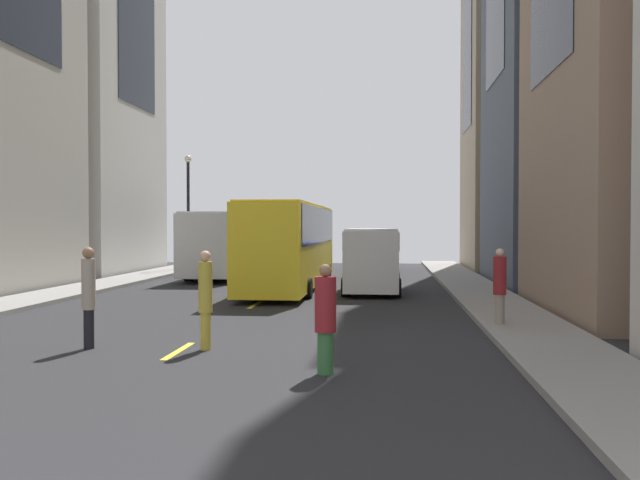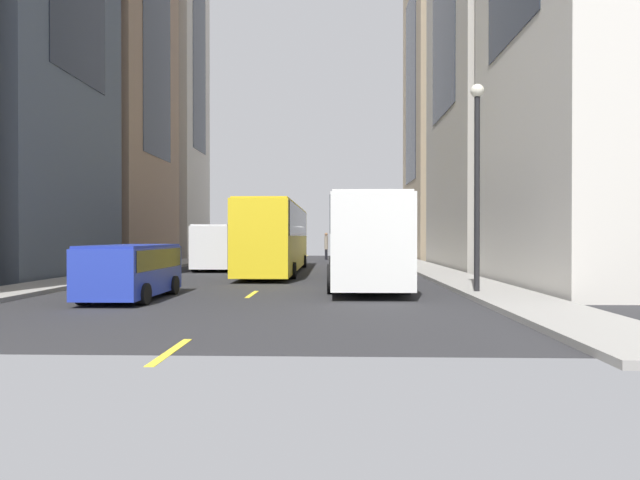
{
  "view_description": "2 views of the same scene",
  "coord_description": "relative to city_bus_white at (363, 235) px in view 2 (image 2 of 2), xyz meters",
  "views": [
    {
      "loc": [
        4.46,
        -26.64,
        2.72
      ],
      "look_at": [
        1.8,
        0.07,
        2.12
      ],
      "focal_mm": 37.74,
      "sensor_mm": 36.0,
      "label": 1
    },
    {
      "loc": [
        -2.75,
        29.41,
        1.94
      ],
      "look_at": [
        -1.92,
        0.46,
        1.73
      ],
      "focal_mm": 28.43,
      "sensor_mm": 36.0,
      "label": 2
    }
  ],
  "objects": [
    {
      "name": "lane_stripe_4",
      "position": [
        3.91,
        3.85,
        -2.0
      ],
      "size": [
        0.16,
        2.0,
        0.01
      ],
      "primitive_type": "cube",
      "color": "yellow",
      "rests_on": "ground"
    },
    {
      "name": "lane_stripe_1",
      "position": [
        3.91,
        -21.35,
        -2.0
      ],
      "size": [
        0.16,
        2.0,
        0.01
      ],
      "primitive_type": "cube",
      "color": "yellow",
      "rests_on": "ground"
    },
    {
      "name": "pedestrian_crossing_near",
      "position": [
        4.44,
        -21.12,
        -0.84
      ],
      "size": [
        0.3,
        0.3,
        2.17
      ],
      "rotation": [
        0.0,
        0.0,
        4.61
      ],
      "color": "gold",
      "rests_on": "ground"
    },
    {
      "name": "car_blue_0",
      "position": [
        7.42,
        5.22,
        -1.02
      ],
      "size": [
        1.99,
        4.21,
        1.68
      ],
      "color": "#2338AD",
      "rests_on": "ground"
    },
    {
      "name": "traffic_light_near_corner",
      "position": [
        -3.41,
        -21.81,
        1.96
      ],
      "size": [
        0.32,
        0.44,
        5.46
      ],
      "color": "black",
      "rests_on": "ground"
    },
    {
      "name": "pedestrian_waiting_curb",
      "position": [
        11.31,
        -17.49,
        -0.82
      ],
      "size": [
        0.34,
        0.34,
        1.96
      ],
      "rotation": [
        0.0,
        0.0,
        2.35
      ],
      "color": "gray",
      "rests_on": "ground"
    },
    {
      "name": "building_east_1",
      "position": [
        16.88,
        -13.96,
        14.4
      ],
      "size": [
        7.09,
        9.72,
        32.82
      ],
      "color": "#937760",
      "rests_on": "ground"
    },
    {
      "name": "pedestrian_crossing_mid",
      "position": [
        7.26,
        -23.22,
        -0.95
      ],
      "size": [
        0.39,
        0.39,
        2.01
      ],
      "rotation": [
        0.0,
        0.0,
        5.6
      ],
      "color": "#336B38",
      "rests_on": "ground"
    },
    {
      "name": "pedestrian_walking_far",
      "position": [
        1.85,
        -21.24,
        -0.78
      ],
      "size": [
        0.3,
        0.3,
        2.24
      ],
      "rotation": [
        0.0,
        0.0,
        4.09
      ],
      "color": "black",
      "rests_on": "ground"
    },
    {
      "name": "building_east_0",
      "position": [
        17.18,
        -24.78,
        19.38
      ],
      "size": [
        7.68,
        7.6,
        42.78
      ],
      "color": "beige",
      "rests_on": "ground"
    },
    {
      "name": "streetlamp_near",
      "position": [
        -3.51,
        3.97,
        2.31
      ],
      "size": [
        0.44,
        0.44,
        6.77
      ],
      "color": "black",
      "rests_on": "ground"
    },
    {
      "name": "lane_stripe_5",
      "position": [
        3.91,
        12.25,
        -2.0
      ],
      "size": [
        0.16,
        2.0,
        0.01
      ],
      "primitive_type": "cube",
      "color": "yellow",
      "rests_on": "ground"
    },
    {
      "name": "lane_stripe_2",
      "position": [
        3.91,
        -12.95,
        -2.0
      ],
      "size": [
        0.16,
        2.0,
        0.01
      ],
      "primitive_type": "cube",
      "color": "yellow",
      "rests_on": "ground"
    },
    {
      "name": "streetcar_yellow",
      "position": [
        4.26,
        -6.53,
        0.12
      ],
      "size": [
        2.7,
        13.56,
        3.59
      ],
      "color": "yellow",
      "rests_on": "ground"
    },
    {
      "name": "lane_stripe_0",
      "position": [
        3.91,
        -29.75,
        -2.0
      ],
      "size": [
        0.16,
        2.0,
        0.01
      ],
      "primitive_type": "cube",
      "color": "yellow",
      "rests_on": "ground"
    },
    {
      "name": "sidewalk_east",
      "position": [
        12.0,
        -8.75,
        -1.93
      ],
      "size": [
        2.35,
        44.0,
        0.15
      ],
      "primitive_type": "cube",
      "color": "gray",
      "rests_on": "ground"
    },
    {
      "name": "city_bus_white",
      "position": [
        0.0,
        0.0,
        0.0
      ],
      "size": [
        2.81,
        11.45,
        3.35
      ],
      "color": "silver",
      "rests_on": "ground"
    },
    {
      "name": "lane_stripe_3",
      "position": [
        3.91,
        -4.55,
        -2.0
      ],
      "size": [
        0.16,
        2.0,
        0.01
      ],
      "primitive_type": "cube",
      "color": "yellow",
      "rests_on": "ground"
    },
    {
      "name": "building_west_0",
      "position": [
        -10.19,
        -24.12,
        12.96
      ],
      "size": [
        9.36,
        10.17,
        29.94
      ],
      "color": "tan",
      "rests_on": "ground"
    },
    {
      "name": "delivery_van_white",
      "position": [
        7.79,
        -8.33,
        -0.5
      ],
      "size": [
        2.25,
        5.31,
        2.58
      ],
      "color": "white",
      "rests_on": "ground"
    },
    {
      "name": "sidewalk_west",
      "position": [
        -4.18,
        -8.75,
        -1.93
      ],
      "size": [
        2.35,
        44.0,
        0.15
      ],
      "primitive_type": "cube",
      "color": "gray",
      "rests_on": "ground"
    },
    {
      "name": "ground_plane",
      "position": [
        3.91,
        -8.75,
        -2.01
      ],
      "size": [
        42.53,
        42.53,
        0.0
      ],
      "primitive_type": "plane",
      "color": "#28282B"
    }
  ]
}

